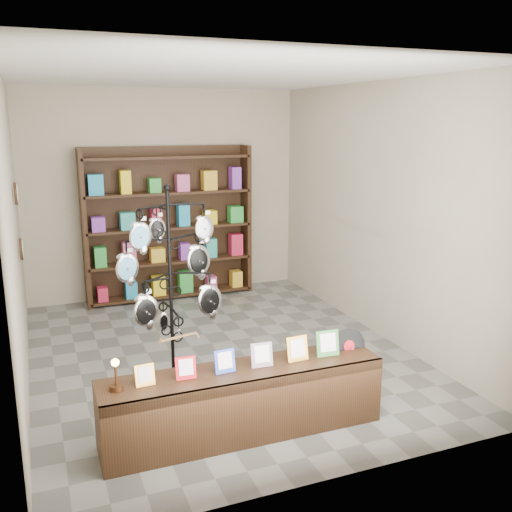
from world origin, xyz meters
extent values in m
plane|color=slate|center=(0.00, 0.00, 0.00)|extent=(5.00, 5.00, 0.00)
plane|color=#AFA38D|center=(0.00, 2.50, 1.50)|extent=(4.00, 0.00, 4.00)
plane|color=#AFA38D|center=(0.00, -2.50, 1.50)|extent=(4.00, 0.00, 4.00)
plane|color=#AFA38D|center=(-2.00, 0.00, 1.50)|extent=(0.00, 5.00, 5.00)
plane|color=#AFA38D|center=(2.00, 0.00, 1.50)|extent=(0.00, 5.00, 5.00)
plane|color=white|center=(0.00, 0.00, 3.00)|extent=(5.00, 5.00, 0.00)
cylinder|color=black|center=(-0.67, -0.61, 0.01)|extent=(0.47, 0.47, 0.03)
cylinder|color=black|center=(-0.67, -0.61, 0.97)|extent=(0.04, 0.04, 1.94)
sphere|color=black|center=(-0.67, -0.61, 1.96)|extent=(0.06, 0.06, 0.06)
ellipsoid|color=silver|center=(-0.70, -0.41, 0.61)|extent=(0.11, 0.05, 0.20)
cube|color=tan|center=(-0.67, -0.89, 0.62)|extent=(0.36, 0.11, 0.04)
cube|color=black|center=(-0.33, -1.67, 0.29)|extent=(2.35, 0.50, 0.58)
cube|color=#C0862D|center=(-1.13, -1.67, 0.66)|extent=(0.15, 0.05, 0.17)
cube|color=red|center=(-0.81, -1.67, 0.67)|extent=(0.16, 0.06, 0.18)
cube|color=#263FA5|center=(-0.49, -1.67, 0.67)|extent=(0.17, 0.06, 0.19)
cube|color=#E54C33|center=(-0.17, -1.68, 0.68)|extent=(0.18, 0.06, 0.20)
cube|color=#C0862D|center=(0.15, -1.68, 0.68)|extent=(0.19, 0.06, 0.21)
cube|color=#337233|center=(0.44, -1.68, 0.69)|extent=(0.20, 0.07, 0.22)
cylinder|color=black|center=(0.68, -1.63, 0.61)|extent=(0.32, 0.07, 0.31)
cylinder|color=red|center=(0.68, -1.63, 0.61)|extent=(0.11, 0.03, 0.11)
cylinder|color=#4B2A15|center=(-1.35, -1.67, 0.60)|extent=(0.11, 0.11, 0.04)
cylinder|color=#4B2A15|center=(-1.35, -1.67, 0.69)|extent=(0.02, 0.02, 0.15)
sphere|color=#FFBF59|center=(-1.35, -1.67, 0.80)|extent=(0.06, 0.06, 0.06)
cube|color=black|center=(0.00, 2.44, 1.10)|extent=(2.40, 0.04, 2.20)
cube|color=black|center=(-1.18, 2.28, 1.10)|extent=(0.06, 0.36, 2.20)
cube|color=black|center=(1.18, 2.28, 1.10)|extent=(0.06, 0.36, 2.20)
cube|color=black|center=(0.00, 2.28, 0.05)|extent=(2.36, 0.36, 0.04)
cube|color=black|center=(0.00, 2.28, 0.55)|extent=(2.36, 0.36, 0.03)
cube|color=black|center=(0.00, 2.28, 1.05)|extent=(2.36, 0.36, 0.04)
cube|color=black|center=(0.00, 2.28, 1.55)|extent=(2.36, 0.36, 0.04)
cube|color=black|center=(0.00, 2.28, 2.05)|extent=(2.36, 0.36, 0.04)
cylinder|color=black|center=(-1.97, 0.80, 1.80)|extent=(0.03, 0.24, 0.24)
cylinder|color=black|center=(-1.97, 0.80, 1.20)|extent=(0.03, 0.24, 0.24)
camera|label=1|loc=(-1.83, -5.71, 2.55)|focal=40.00mm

